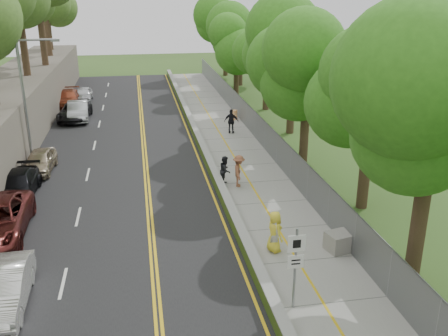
{
  "coord_description": "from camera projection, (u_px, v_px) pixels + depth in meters",
  "views": [
    {
      "loc": [
        -3.96,
        -17.31,
        10.76
      ],
      "look_at": [
        0.5,
        8.0,
        1.4
      ],
      "focal_mm": 40.0,
      "sensor_mm": 36.0,
      "label": 1
    }
  ],
  "objects": [
    {
      "name": "painter_1",
      "position": [
        275.0,
        232.0,
        21.19
      ],
      "size": [
        0.46,
        0.67,
        1.8
      ],
      "primitive_type": "imported",
      "rotation": [
        0.0,
        0.0,
        1.61
      ],
      "color": "beige",
      "rests_on": "sidewalk"
    },
    {
      "name": "sidewalk",
      "position": [
        236.0,
        151.0,
        34.64
      ],
      "size": [
        4.2,
        66.0,
        0.05
      ],
      "primitive_type": "cube",
      "color": "gray",
      "rests_on": "ground"
    },
    {
      "name": "car_1",
      "position": [
        3.0,
        289.0,
        17.49
      ],
      "size": [
        1.67,
        4.46,
        1.46
      ],
      "primitive_type": "imported",
      "rotation": [
        0.0,
        0.0,
        0.03
      ],
      "color": "white",
      "rests_on": "road"
    },
    {
      "name": "person_far",
      "position": [
        231.0,
        121.0,
        38.48
      ],
      "size": [
        1.19,
        0.79,
        1.88
      ],
      "primitive_type": "imported",
      "rotation": [
        0.0,
        0.0,
        2.81
      ],
      "color": "black",
      "rests_on": "sidewalk"
    },
    {
      "name": "chainlink_fence",
      "position": [
        265.0,
        136.0,
        34.65
      ],
      "size": [
        0.04,
        66.0,
        2.0
      ],
      "primitive_type": "cube",
      "color": "slate",
      "rests_on": "ground"
    },
    {
      "name": "trees_fenceside",
      "position": [
        302.0,
        47.0,
        32.98
      ],
      "size": [
        7.0,
        66.0,
        14.0
      ],
      "primitive_type": null,
      "color": "#3A841F",
      "rests_on": "ground"
    },
    {
      "name": "car_5",
      "position": [
        78.0,
        111.0,
        42.45
      ],
      "size": [
        1.98,
        4.82,
        1.55
      ],
      "primitive_type": "imported",
      "rotation": [
        0.0,
        0.0,
        0.07
      ],
      "color": "#A0A2A5",
      "rests_on": "road"
    },
    {
      "name": "painter_3",
      "position": [
        239.0,
        171.0,
        28.16
      ],
      "size": [
        0.91,
        1.3,
        1.84
      ],
      "primitive_type": "imported",
      "rotation": [
        0.0,
        0.0,
        1.37
      ],
      "color": "brown",
      "rests_on": "sidewalk"
    },
    {
      "name": "car_4",
      "position": [
        40.0,
        161.0,
        30.5
      ],
      "size": [
        1.79,
        4.03,
        1.35
      ],
      "primitive_type": "imported",
      "rotation": [
        0.0,
        0.0,
        -0.05
      ],
      "color": "tan",
      "rests_on": "road"
    },
    {
      "name": "jersey_barrier",
      "position": [
        203.0,
        149.0,
        34.17
      ],
      "size": [
        0.42,
        66.0,
        0.6
      ],
      "primitive_type": "cube",
      "color": "#84D229",
      "rests_on": "ground"
    },
    {
      "name": "construction_barrel",
      "position": [
        235.0,
        115.0,
        42.62
      ],
      "size": [
        0.49,
        0.49,
        0.81
      ],
      "primitive_type": "cylinder",
      "color": "#FF7800",
      "rests_on": "sidewalk"
    },
    {
      "name": "car_8",
      "position": [
        84.0,
        95.0,
        49.34
      ],
      "size": [
        1.63,
        4.02,
        1.37
      ],
      "primitive_type": "imported",
      "rotation": [
        0.0,
        0.0,
        -0.0
      ],
      "color": "silver",
      "rests_on": "road"
    },
    {
      "name": "signpost",
      "position": [
        296.0,
        260.0,
        17.06
      ],
      "size": [
        0.62,
        0.09,
        3.1
      ],
      "color": "gray",
      "rests_on": "sidewalk"
    },
    {
      "name": "car_6",
      "position": [
        75.0,
        112.0,
        42.38
      ],
      "size": [
        2.72,
        5.29,
        1.43
      ],
      "primitive_type": "imported",
      "rotation": [
        0.0,
        0.0,
        -0.07
      ],
      "color": "black",
      "rests_on": "road"
    },
    {
      "name": "ground",
      "position": [
        246.0,
        267.0,
        20.35
      ],
      "size": [
        140.0,
        140.0,
        0.0
      ],
      "primitive_type": "plane",
      "color": "#33511E",
      "rests_on": "ground"
    },
    {
      "name": "painter_2",
      "position": [
        225.0,
        170.0,
        28.5
      ],
      "size": [
        0.91,
        1.0,
        1.68
      ],
      "primitive_type": "imported",
      "rotation": [
        0.0,
        0.0,
        1.16
      ],
      "color": "black",
      "rests_on": "sidewalk"
    },
    {
      "name": "streetlight",
      "position": [
        28.0,
        95.0,
        30.01
      ],
      "size": [
        2.52,
        0.22,
        8.0
      ],
      "color": "gray",
      "rests_on": "ground"
    },
    {
      "name": "car_7",
      "position": [
        68.0,
        98.0,
        47.56
      ],
      "size": [
        2.04,
        5.0,
        1.45
      ],
      "primitive_type": "imported",
      "rotation": [
        0.0,
        0.0,
        0.0
      ],
      "color": "#9C4629",
      "rests_on": "road"
    },
    {
      "name": "concrete_block",
      "position": [
        341.0,
        241.0,
        21.45
      ],
      "size": [
        1.39,
        1.16,
        0.8
      ],
      "primitive_type": "cube",
      "rotation": [
        0.0,
        0.0,
        0.24
      ],
      "color": "slate",
      "rests_on": "sidewalk"
    },
    {
      "name": "painter_0",
      "position": [
        275.0,
        232.0,
        21.18
      ],
      "size": [
        0.82,
        1.03,
        1.84
      ],
      "primitive_type": "imported",
      "rotation": [
        0.0,
        0.0,
        1.86
      ],
      "color": "yellow",
      "rests_on": "sidewalk"
    },
    {
      "name": "road",
      "position": [
        119.0,
        157.0,
        33.34
      ],
      "size": [
        11.2,
        66.0,
        0.04
      ],
      "primitive_type": "cube",
      "color": "black",
      "rests_on": "ground"
    },
    {
      "name": "car_3",
      "position": [
        17.0,
        185.0,
        26.81
      ],
      "size": [
        2.07,
        4.72,
        1.35
      ],
      "primitive_type": "imported",
      "rotation": [
        0.0,
        0.0,
        -0.04
      ],
      "color": "black",
      "rests_on": "road"
    }
  ]
}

